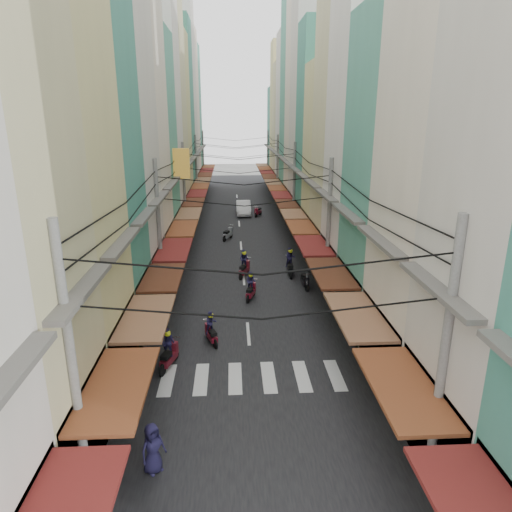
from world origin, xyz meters
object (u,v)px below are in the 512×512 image
object	(u,v)px
market_umbrella	(382,294)
bicycle	(380,310)
traffic_sign	(346,273)
white_car	(244,214)

from	to	relation	value
market_umbrella	bicycle	bearing A→B (deg)	70.41
bicycle	traffic_sign	xyz separation A→B (m)	(-1.93, 0.57, 2.08)
white_car	traffic_sign	size ratio (longest dim) A/B	1.80
bicycle	white_car	bearing A→B (deg)	9.70
white_car	market_umbrella	bearing A→B (deg)	-78.70
traffic_sign	market_umbrella	bearing A→B (deg)	-75.74
market_umbrella	traffic_sign	world-z (taller)	traffic_sign
white_car	bicycle	xyz separation A→B (m)	(6.94, -26.05, 0.00)
bicycle	traffic_sign	world-z (taller)	traffic_sign
market_umbrella	traffic_sign	distance (m)	3.60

